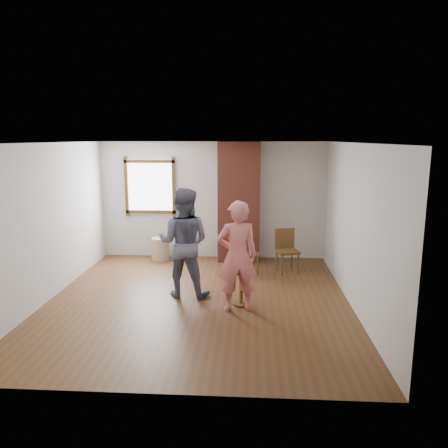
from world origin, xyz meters
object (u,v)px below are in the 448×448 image
(man, at_px, (184,243))
(dining_chair_left, at_px, (246,250))
(stoneware_crock, at_px, (160,249))
(dining_chair_right, at_px, (286,248))
(person_pink, at_px, (237,256))
(side_table, at_px, (241,281))

(man, bearing_deg, dining_chair_left, -121.11)
(stoneware_crock, relative_size, dining_chair_right, 0.57)
(dining_chair_right, bearing_deg, person_pink, -130.27)
(dining_chair_right, xyz_separation_m, man, (-1.85, -1.47, 0.44))
(dining_chair_left, bearing_deg, man, -152.27)
(dining_chair_left, height_order, person_pink, person_pink)
(person_pink, bearing_deg, dining_chair_left, -105.60)
(side_table, relative_size, person_pink, 0.34)
(man, relative_size, person_pink, 1.06)
(man, distance_m, person_pink, 1.11)
(side_table, bearing_deg, man, 159.17)
(dining_chair_left, xyz_separation_m, side_table, (-0.05, -1.72, -0.06))
(stoneware_crock, height_order, person_pink, person_pink)
(side_table, xyz_separation_m, person_pink, (-0.06, -0.23, 0.47))
(dining_chair_left, xyz_separation_m, dining_chair_right, (0.81, 0.13, 0.03))
(stoneware_crock, bearing_deg, dining_chair_left, -23.51)
(stoneware_crock, height_order, dining_chair_right, dining_chair_right)
(stoneware_crock, distance_m, side_table, 3.16)
(dining_chair_right, distance_m, person_pink, 2.31)
(side_table, bearing_deg, person_pink, -104.88)
(dining_chair_right, relative_size, man, 0.47)
(stoneware_crock, distance_m, dining_chair_right, 2.82)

